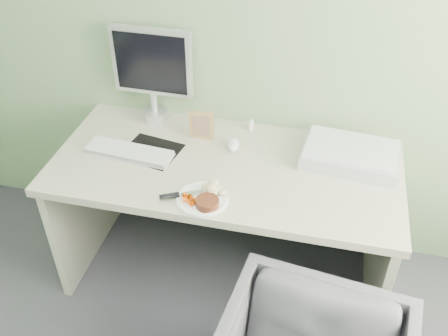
% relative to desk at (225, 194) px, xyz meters
% --- Properties ---
extents(wall_back, '(3.50, 0.00, 3.50)m').
position_rel_desk_xyz_m(wall_back, '(0.00, 0.38, 0.80)').
color(wall_back, '#6E8960').
rests_on(wall_back, floor).
extents(desk, '(1.60, 0.75, 0.73)m').
position_rel_desk_xyz_m(desk, '(0.00, 0.00, 0.00)').
color(desk, '#BAB29B').
rests_on(desk, floor).
extents(plate, '(0.22, 0.22, 0.01)m').
position_rel_desk_xyz_m(plate, '(-0.04, -0.26, 0.19)').
color(plate, white).
rests_on(plate, desk).
extents(steak, '(0.12, 0.12, 0.03)m').
position_rel_desk_xyz_m(steak, '(-0.00, -0.31, 0.21)').
color(steak, black).
rests_on(steak, plate).
extents(potato_pile, '(0.12, 0.10, 0.05)m').
position_rel_desk_xyz_m(potato_pile, '(-0.00, -0.23, 0.22)').
color(potato_pile, '#A1864E').
rests_on(potato_pile, plate).
extents(carrot_heap, '(0.06, 0.05, 0.04)m').
position_rel_desk_xyz_m(carrot_heap, '(-0.08, -0.30, 0.21)').
color(carrot_heap, '#E24804').
rests_on(carrot_heap, plate).
extents(steak_knife, '(0.20, 0.11, 0.02)m').
position_rel_desk_xyz_m(steak_knife, '(-0.14, -0.28, 0.21)').
color(steak_knife, silver).
rests_on(steak_knife, plate).
extents(mousepad, '(0.29, 0.27, 0.00)m').
position_rel_desk_xyz_m(mousepad, '(-0.37, 0.02, 0.18)').
color(mousepad, black).
rests_on(mousepad, desk).
extents(keyboard, '(0.42, 0.16, 0.02)m').
position_rel_desk_xyz_m(keyboard, '(-0.46, -0.03, 0.20)').
color(keyboard, white).
rests_on(keyboard, desk).
extents(computer_mouse, '(0.08, 0.11, 0.04)m').
position_rel_desk_xyz_m(computer_mouse, '(0.01, 0.13, 0.20)').
color(computer_mouse, white).
rests_on(computer_mouse, desk).
extents(photo_frame, '(0.12, 0.02, 0.15)m').
position_rel_desk_xyz_m(photo_frame, '(-0.16, 0.18, 0.26)').
color(photo_frame, '#987547').
rests_on(photo_frame, desk).
extents(eyedrop_bottle, '(0.02, 0.02, 0.07)m').
position_rel_desk_xyz_m(eyedrop_bottle, '(0.06, 0.31, 0.21)').
color(eyedrop_bottle, white).
rests_on(eyedrop_bottle, desk).
extents(scanner, '(0.46, 0.33, 0.07)m').
position_rel_desk_xyz_m(scanner, '(0.55, 0.15, 0.22)').
color(scanner, '#A1A5A8').
rests_on(scanner, desk).
extents(monitor, '(0.41, 0.13, 0.49)m').
position_rel_desk_xyz_m(monitor, '(-0.44, 0.31, 0.46)').
color(monitor, silver).
rests_on(monitor, desk).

